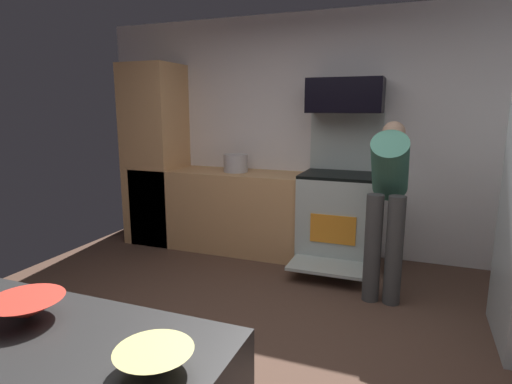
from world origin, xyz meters
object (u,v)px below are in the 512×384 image
Objects in this scene: oven_range at (339,215)px; mixing_bowl_large at (27,308)px; microwave at (345,96)px; person_cook at (388,195)px; stock_pot at (236,163)px; mixing_bowl_prep at (154,360)px.

mixing_bowl_large is at bearing -98.57° from oven_range.
microwave is 0.50× the size of person_cook.
microwave is at bearing 90.00° from oven_range.
person_cook is 5.97× the size of mixing_bowl_large.
oven_range reaches higher than mixing_bowl_large.
mixing_bowl_large is 3.36m from stock_pot.
mixing_bowl_prep is 0.81× the size of stock_pot.
mixing_bowl_large is at bearing 171.36° from mixing_bowl_prep.
stock_pot is at bearing -176.09° from microwave.
oven_range reaches higher than mixing_bowl_prep.
oven_range is 3.39m from mixing_bowl_prep.
microwave reaches higher than mixing_bowl_prep.
mixing_bowl_large is 1.14× the size of mixing_bowl_prep.
microwave is 2.97× the size of mixing_bowl_large.
microwave is 3.50m from mixing_bowl_large.
mixing_bowl_prep is at bearing -98.98° from person_cook.
mixing_bowl_prep is 3.60m from stock_pot.
microwave is at bearing 3.91° from stock_pot.
stock_pot is (-1.24, 3.38, 0.07)m from mixing_bowl_prep.
microwave is 3.39× the size of mixing_bowl_prep.
microwave reaches higher than person_cook.
stock_pot is at bearing 158.50° from person_cook.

